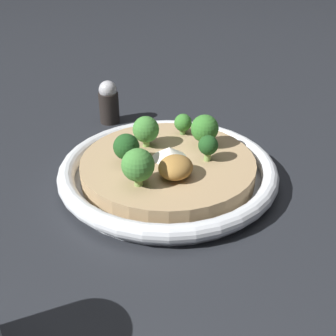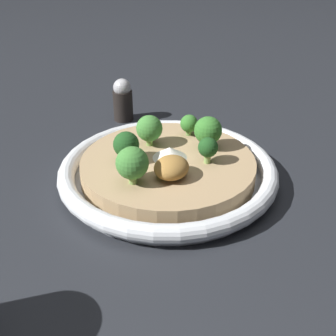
# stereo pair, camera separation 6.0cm
# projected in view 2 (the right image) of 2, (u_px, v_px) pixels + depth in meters

# --- Properties ---
(ground_plane) EXTENTS (6.00, 6.00, 0.00)m
(ground_plane) POSITION_uv_depth(u_px,v_px,m) (168.00, 180.00, 0.61)
(ground_plane) COLOR #23262B
(risotto_bowl) EXTENTS (0.31, 0.31, 0.04)m
(risotto_bowl) POSITION_uv_depth(u_px,v_px,m) (168.00, 170.00, 0.60)
(risotto_bowl) COLOR silver
(risotto_bowl) RESTS_ON ground_plane
(cheese_sprinkle) EXTENTS (0.05, 0.05, 0.02)m
(cheese_sprinkle) POSITION_uv_depth(u_px,v_px,m) (170.00, 153.00, 0.59)
(cheese_sprinkle) COLOR white
(cheese_sprinkle) RESTS_ON risotto_bowl
(crispy_onion_garnish) EXTENTS (0.05, 0.04, 0.03)m
(crispy_onion_garnish) POSITION_uv_depth(u_px,v_px,m) (171.00, 168.00, 0.54)
(crispy_onion_garnish) COLOR #A37538
(crispy_onion_garnish) RESTS_ON risotto_bowl
(broccoli_right) EXTENTS (0.04, 0.04, 0.05)m
(broccoli_right) POSITION_uv_depth(u_px,v_px,m) (208.00, 131.00, 0.61)
(broccoli_right) COLOR #84A856
(broccoli_right) RESTS_ON risotto_bowl
(broccoli_back) EXTENTS (0.04, 0.04, 0.05)m
(broccoli_back) POSITION_uv_depth(u_px,v_px,m) (149.00, 129.00, 0.62)
(broccoli_back) COLOR #759E4C
(broccoli_back) RESTS_ON risotto_bowl
(broccoli_front_right) EXTENTS (0.03, 0.03, 0.04)m
(broccoli_front_right) POSITION_uv_depth(u_px,v_px,m) (208.00, 148.00, 0.57)
(broccoli_front_right) COLOR #84A856
(broccoli_front_right) RESTS_ON risotto_bowl
(broccoli_left) EXTENTS (0.04, 0.04, 0.05)m
(broccoli_left) POSITION_uv_depth(u_px,v_px,m) (132.00, 163.00, 0.52)
(broccoli_left) COLOR #84A856
(broccoli_left) RESTS_ON risotto_bowl
(broccoli_back_left) EXTENTS (0.04, 0.04, 0.04)m
(broccoli_back_left) POSITION_uv_depth(u_px,v_px,m) (126.00, 145.00, 0.58)
(broccoli_back_left) COLOR #84A856
(broccoli_back_left) RESTS_ON risotto_bowl
(broccoli_back_right) EXTENTS (0.03, 0.03, 0.03)m
(broccoli_back_right) POSITION_uv_depth(u_px,v_px,m) (189.00, 124.00, 0.65)
(broccoli_back_right) COLOR #668E47
(broccoli_back_right) RESTS_ON risotto_bowl
(pepper_shaker) EXTENTS (0.04, 0.04, 0.08)m
(pepper_shaker) POSITION_uv_depth(u_px,v_px,m) (123.00, 100.00, 0.78)
(pepper_shaker) COLOR black
(pepper_shaker) RESTS_ON ground_plane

